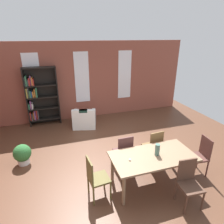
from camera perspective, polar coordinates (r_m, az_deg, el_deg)
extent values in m
plane|color=brown|center=(5.19, -1.25, -15.61)|extent=(9.77, 9.77, 0.00)
cube|color=brown|center=(7.71, -8.88, 9.00)|extent=(8.51, 0.12, 2.97)
cube|color=white|center=(7.55, -22.23, 8.54)|extent=(0.55, 0.02, 1.93)
cube|color=white|center=(7.61, -8.86, 9.98)|extent=(0.55, 0.02, 1.93)
cube|color=white|center=(8.07, 3.72, 10.85)|extent=(0.55, 0.02, 1.93)
cube|color=#886A4E|center=(4.34, 12.02, -12.65)|extent=(1.81, 0.91, 0.04)
cylinder|color=#886A4E|center=(4.04, 3.47, -22.06)|extent=(0.07, 0.07, 0.71)
cylinder|color=#886A4E|center=(4.74, 22.72, -16.36)|extent=(0.07, 0.07, 0.71)
cylinder|color=#886A4E|center=(4.55, 0.10, -16.15)|extent=(0.07, 0.07, 0.71)
cylinder|color=#886A4E|center=(5.18, 17.66, -12.07)|extent=(0.07, 0.07, 0.71)
cylinder|color=#4C7266|center=(4.30, 13.23, -10.76)|extent=(0.10, 0.10, 0.26)
cylinder|color=silver|center=(4.58, 13.67, -10.27)|extent=(0.04, 0.04, 0.03)
cylinder|color=silver|center=(4.10, 5.29, -13.88)|extent=(0.04, 0.04, 0.03)
cube|color=#512F2D|center=(4.91, 3.13, -11.65)|extent=(0.41, 0.41, 0.04)
cube|color=#512F2D|center=(4.63, 4.07, -10.25)|extent=(0.38, 0.04, 0.50)
cylinder|color=#512F2D|center=(5.23, 4.19, -12.41)|extent=(0.04, 0.04, 0.43)
cylinder|color=#512F2D|center=(5.12, 0.38, -13.18)|extent=(0.04, 0.04, 0.43)
cylinder|color=#512F2D|center=(4.97, 5.87, -14.58)|extent=(0.04, 0.04, 0.43)
cylinder|color=#512F2D|center=(4.85, 1.86, -15.48)|extent=(0.04, 0.04, 0.43)
cube|color=brown|center=(5.21, 11.64, -9.93)|extent=(0.43, 0.43, 0.04)
cube|color=brown|center=(4.96, 13.05, -8.46)|extent=(0.38, 0.06, 0.50)
cylinder|color=brown|center=(5.55, 11.97, -10.69)|extent=(0.04, 0.04, 0.43)
cylinder|color=brown|center=(5.38, 8.74, -11.61)|extent=(0.04, 0.04, 0.43)
cylinder|color=brown|center=(5.31, 14.20, -12.53)|extent=(0.04, 0.04, 0.43)
cylinder|color=brown|center=(5.13, 10.87, -13.58)|extent=(0.04, 0.04, 0.43)
cube|color=#503426|center=(4.23, 22.13, -19.78)|extent=(0.43, 0.43, 0.04)
cube|color=#503426|center=(4.19, 21.16, -15.68)|extent=(0.38, 0.06, 0.50)
cylinder|color=#503426|center=(4.20, 20.93, -24.33)|extent=(0.04, 0.04, 0.43)
cylinder|color=#503426|center=(4.38, 25.17, -22.84)|extent=(0.04, 0.04, 0.43)
cylinder|color=#503426|center=(4.41, 18.21, -21.30)|extent=(0.04, 0.04, 0.43)
cylinder|color=#503426|center=(4.58, 22.32, -20.06)|extent=(0.04, 0.04, 0.43)
cube|color=brown|center=(5.13, 23.84, -12.10)|extent=(0.43, 0.43, 0.04)
cube|color=brown|center=(5.11, 25.96, -9.32)|extent=(0.06, 0.38, 0.50)
cylinder|color=brown|center=(5.28, 20.67, -13.63)|extent=(0.04, 0.04, 0.43)
cylinder|color=brown|center=(5.05, 22.92, -15.79)|extent=(0.04, 0.04, 0.43)
cylinder|color=brown|center=(5.47, 23.92, -12.82)|extent=(0.04, 0.04, 0.43)
cylinder|color=brown|center=(5.25, 26.24, -14.84)|extent=(0.04, 0.04, 0.43)
cube|color=brown|center=(4.14, -3.87, -19.02)|extent=(0.44, 0.44, 0.04)
cube|color=brown|center=(3.94, -6.61, -16.89)|extent=(0.07, 0.38, 0.50)
cylinder|color=brown|center=(4.22, -0.40, -22.31)|extent=(0.04, 0.04, 0.43)
cylinder|color=brown|center=(4.46, -2.31, -19.35)|extent=(0.04, 0.04, 0.43)
cylinder|color=brown|center=(4.13, -5.42, -23.60)|extent=(0.04, 0.04, 0.43)
cylinder|color=brown|center=(4.38, -7.00, -20.46)|extent=(0.04, 0.04, 0.43)
cube|color=black|center=(7.52, -23.90, 3.76)|extent=(0.04, 0.32, 2.14)
cube|color=black|center=(7.47, -15.65, 4.73)|extent=(0.04, 0.32, 2.14)
cube|color=black|center=(7.62, -19.78, 4.59)|extent=(1.12, 0.01, 2.14)
cube|color=black|center=(7.75, -19.00, -1.77)|extent=(1.08, 0.32, 0.04)
cube|color=#B22D28|center=(7.73, -22.84, -1.04)|extent=(0.04, 0.24, 0.30)
cube|color=#4C4C51|center=(7.73, -22.42, -1.20)|extent=(0.03, 0.26, 0.23)
cube|color=orange|center=(7.72, -22.10, -0.99)|extent=(0.04, 0.16, 0.29)
cube|color=#8C4C8C|center=(7.70, -21.74, -0.74)|extent=(0.05, 0.25, 0.35)
cube|color=#B22D28|center=(7.70, -21.30, -0.67)|extent=(0.04, 0.17, 0.35)
cube|color=#4C4C51|center=(7.70, -20.93, -0.64)|extent=(0.03, 0.24, 0.35)
cube|color=black|center=(7.60, -19.39, 1.19)|extent=(1.08, 0.32, 0.04)
cube|color=#33724C|center=(7.60, -23.22, 1.59)|extent=(0.05, 0.23, 0.20)
cube|color=#8C4C8C|center=(7.58, -22.84, 2.03)|extent=(0.04, 0.25, 0.31)
cube|color=white|center=(7.59, -22.41, 1.72)|extent=(0.04, 0.22, 0.20)
cube|color=black|center=(7.47, -19.79, 4.26)|extent=(1.08, 0.32, 0.04)
cube|color=gold|center=(7.46, -23.82, 5.20)|extent=(0.04, 0.23, 0.34)
cube|color=#4C4C51|center=(7.45, -23.47, 5.31)|extent=(0.03, 0.17, 0.36)
cube|color=#33724C|center=(7.46, -23.01, 4.92)|extent=(0.05, 0.25, 0.24)
cube|color=#284C8C|center=(7.46, -22.67, 4.94)|extent=(0.03, 0.19, 0.24)
cube|color=orange|center=(7.46, -22.25, 4.89)|extent=(0.04, 0.19, 0.21)
cube|color=orange|center=(7.44, -21.85, 5.25)|extent=(0.04, 0.17, 0.29)
cube|color=#33724C|center=(7.43, -21.42, 5.51)|extent=(0.05, 0.25, 0.35)
cube|color=black|center=(7.36, -20.21, 7.42)|extent=(1.08, 0.32, 0.04)
cube|color=#4C4C51|center=(7.37, -24.34, 8.18)|extent=(0.03, 0.19, 0.29)
cube|color=#33724C|center=(7.36, -24.03, 8.40)|extent=(0.05, 0.27, 0.34)
cube|color=#4C4C51|center=(7.37, -23.57, 7.99)|extent=(0.04, 0.19, 0.22)
cube|color=#B22D28|center=(7.36, -23.22, 8.21)|extent=(0.05, 0.24, 0.26)
cube|color=#8C4C8C|center=(7.35, -22.89, 8.56)|extent=(0.03, 0.17, 0.34)
cube|color=orange|center=(7.35, -22.55, 8.39)|extent=(0.03, 0.25, 0.29)
cube|color=#B22D28|center=(7.35, -22.21, 8.23)|extent=(0.04, 0.27, 0.23)
cube|color=black|center=(7.25, -20.85, 12.17)|extent=(1.08, 0.32, 0.04)
cube|color=white|center=(7.24, -8.07, -2.54)|extent=(0.97, 0.97, 0.40)
cube|color=white|center=(6.80, -8.42, -0.76)|extent=(0.81, 0.36, 0.35)
cube|color=white|center=(7.11, -5.45, -0.46)|extent=(0.30, 0.73, 0.15)
cube|color=white|center=(7.17, -10.89, -0.58)|extent=(0.30, 0.73, 0.15)
cube|color=#19382D|center=(6.75, -8.49, 0.30)|extent=(0.31, 0.23, 0.08)
cylinder|color=silver|center=(5.72, -24.57, -13.02)|extent=(0.30, 0.30, 0.15)
sphere|color=#2D6B33|center=(5.59, -24.97, -10.88)|extent=(0.45, 0.45, 0.45)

